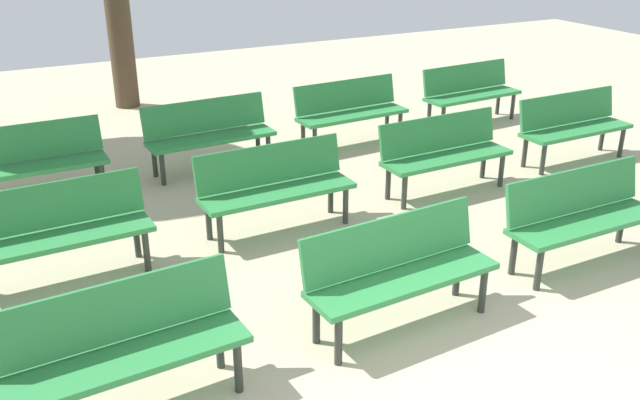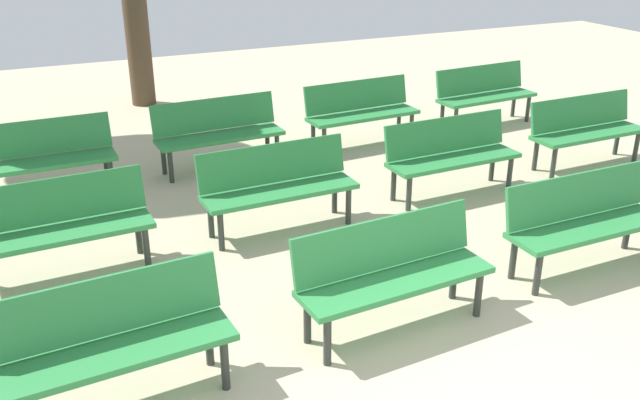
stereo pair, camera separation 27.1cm
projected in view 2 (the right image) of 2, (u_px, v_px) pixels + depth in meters
The scene contains 12 objects.
bench_r0_c1 at pixel (109, 338), 4.57m from camera, with size 1.63×0.58×0.87m.
bench_r0_c2 at pixel (392, 269), 5.43m from camera, with size 1.63×0.57×0.87m.
bench_r0_c3 at pixel (584, 217), 6.32m from camera, with size 1.60×0.49×0.87m.
bench_r1_c1 at pixel (59, 223), 6.21m from camera, with size 1.62×0.54×0.87m.
bench_r1_c2 at pixel (277, 183), 7.10m from camera, with size 1.61×0.52×0.87m.
bench_r1_c3 at pixel (451, 152), 7.97m from camera, with size 1.61×0.52×0.87m.
bench_r1_c4 at pixel (586, 127), 8.86m from camera, with size 1.61×0.50×0.87m.
bench_r2_c1 at pixel (41, 155), 7.88m from camera, with size 1.60×0.50×0.87m.
bench_r2_c2 at pixel (218, 130), 8.75m from camera, with size 1.62×0.55×0.87m.
bench_r2_c3 at pixel (361, 109), 9.62m from camera, with size 1.62×0.57×0.87m.
bench_r2_c4 at pixel (484, 92), 10.50m from camera, with size 1.63×0.58×0.87m.
tree_1 at pixel (137, 26), 11.26m from camera, with size 0.39×0.39×2.58m.
Camera 2 is at (-2.52, -2.56, 3.14)m, focal length 39.09 mm.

